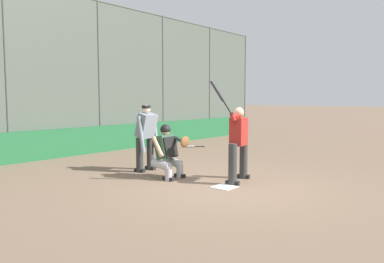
# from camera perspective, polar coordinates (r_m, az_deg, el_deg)

# --- Properties ---
(ground_plane) EXTENTS (160.00, 160.00, 0.00)m
(ground_plane) POSITION_cam_1_polar(r_m,az_deg,el_deg) (7.59, 4.94, -8.46)
(ground_plane) COLOR #7A604C
(home_plate_marker) EXTENTS (0.43, 0.43, 0.01)m
(home_plate_marker) POSITION_cam_1_polar(r_m,az_deg,el_deg) (7.58, 4.94, -8.41)
(home_plate_marker) COLOR white
(home_plate_marker) RESTS_ON ground_plane
(backstop_fence) EXTENTS (21.09, 0.08, 4.95)m
(backstop_fence) POSITION_cam_1_polar(r_m,az_deg,el_deg) (11.97, -19.85, 8.57)
(backstop_fence) COLOR #515651
(backstop_fence) RESTS_ON ground_plane
(padding_wall) EXTENTS (20.59, 0.18, 0.86)m
(padding_wall) POSITION_cam_1_polar(r_m,az_deg,el_deg) (11.94, -19.30, -1.68)
(padding_wall) COLOR #236638
(padding_wall) RESTS_ON ground_plane
(batter_at_plate) EXTENTS (1.09, 0.55, 2.14)m
(batter_at_plate) POSITION_cam_1_polar(r_m,az_deg,el_deg) (7.99, 7.04, -1.50)
(batter_at_plate) COLOR #333333
(batter_at_plate) RESTS_ON ground_plane
(catcher_behind_plate) EXTENTS (0.65, 0.76, 1.20)m
(catcher_behind_plate) POSITION_cam_1_polar(r_m,az_deg,el_deg) (8.31, -3.64, -2.89)
(catcher_behind_plate) COLOR #B7B7BC
(catcher_behind_plate) RESTS_ON ground_plane
(umpire_home) EXTENTS (0.65, 0.43, 1.61)m
(umpire_home) POSITION_cam_1_polar(r_m,az_deg,el_deg) (9.15, -7.01, -0.66)
(umpire_home) COLOR #333333
(umpire_home) RESTS_ON ground_plane
(spare_bat_near_backstop) EXTENTS (0.56, 0.65, 0.07)m
(spare_bat_near_backstop) POSITION_cam_1_polar(r_m,az_deg,el_deg) (13.55, -0.30, -2.30)
(spare_bat_near_backstop) COLOR black
(spare_bat_near_backstop) RESTS_ON ground_plane
(equipment_bag_dugout_side) EXTENTS (1.26, 0.30, 0.30)m
(equipment_bag_dugout_side) POSITION_cam_1_polar(r_m,az_deg,el_deg) (14.04, -4.11, -1.58)
(equipment_bag_dugout_side) COLOR navy
(equipment_bag_dugout_side) RESTS_ON ground_plane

